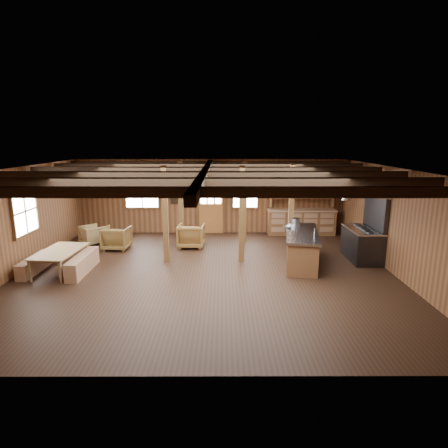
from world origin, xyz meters
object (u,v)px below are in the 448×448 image
at_px(kitchen_island, 302,248).
at_px(armchair_b, 191,236).
at_px(commercial_range, 364,239).
at_px(armchair_c, 93,235).
at_px(dining_table, 62,261).
at_px(armchair_a, 117,238).

height_order(kitchen_island, armchair_b, kitchen_island).
bearing_deg(armchair_b, commercial_range, 169.55).
distance_m(kitchen_island, commercial_range, 1.97).
bearing_deg(armchair_c, kitchen_island, -152.40).
bearing_deg(kitchen_island, dining_table, -164.09).
xyz_separation_m(dining_table, armchair_c, (-0.11, 2.77, 0.02)).
xyz_separation_m(kitchen_island, commercial_range, (1.93, 0.37, 0.16)).
relative_size(commercial_range, dining_table, 1.16).
bearing_deg(armchair_a, commercial_range, 176.72).
height_order(kitchen_island, dining_table, kitchen_island).
distance_m(commercial_range, armchair_c, 8.83).
xyz_separation_m(commercial_range, armchair_c, (-8.66, 1.70, -0.32)).
distance_m(armchair_a, armchair_c, 1.18).
bearing_deg(commercial_range, armchair_a, 171.97).
bearing_deg(kitchen_island, commercial_range, 20.68).
distance_m(dining_table, armchair_a, 2.33).
xyz_separation_m(dining_table, armchair_b, (3.30, 2.39, 0.09)).
distance_m(kitchen_island, armchair_a, 5.91).
xyz_separation_m(armchair_a, armchair_b, (2.41, 0.24, 0.01)).
distance_m(armchair_a, armchair_b, 2.42).
bearing_deg(armchair_c, commercial_range, -146.43).
height_order(armchair_b, armchair_c, armchair_b).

